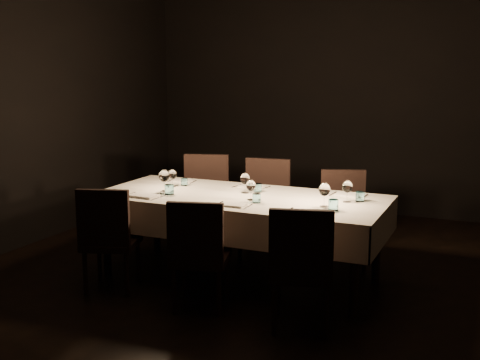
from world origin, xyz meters
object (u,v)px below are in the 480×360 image
at_px(chair_near_center, 198,250).
at_px(chair_far_right, 344,212).
at_px(dining_table, 240,204).
at_px(chair_far_left, 205,198).
at_px(chair_near_left, 108,234).
at_px(chair_far_center, 265,202).
at_px(chair_near_right, 301,263).

xyz_separation_m(chair_near_center, chair_far_right, (0.71, 1.63, 0.00)).
relative_size(dining_table, chair_far_right, 2.83).
bearing_deg(chair_far_left, dining_table, -63.35).
height_order(chair_far_left, chair_far_right, chair_far_left).
xyz_separation_m(chair_near_left, chair_near_center, (0.87, -0.05, -0.01)).
bearing_deg(chair_far_center, chair_far_left, 179.77).
distance_m(dining_table, chair_far_left, 1.04).
bearing_deg(dining_table, chair_far_right, 50.09).
distance_m(chair_near_left, chair_near_right, 1.71).
relative_size(chair_near_center, chair_far_left, 0.91).
distance_m(dining_table, chair_near_left, 1.15).
height_order(dining_table, chair_near_left, chair_near_left).
distance_m(chair_far_left, chair_far_right, 1.44).
height_order(chair_near_center, chair_far_center, chair_far_center).
height_order(chair_near_right, chair_far_left, chair_far_left).
bearing_deg(chair_far_right, chair_far_center, 161.61).
bearing_deg(chair_far_center, chair_near_center, -95.34).
distance_m(chair_near_left, chair_far_left, 1.47).
xyz_separation_m(dining_table, chair_near_center, (-0.00, -0.78, -0.19)).
relative_size(chair_far_left, chair_far_center, 1.02).
relative_size(dining_table, chair_far_left, 2.59).
relative_size(chair_near_right, chair_far_center, 0.96).
distance_m(chair_near_left, chair_far_right, 2.24).
bearing_deg(chair_near_right, chair_far_left, -60.63).
bearing_deg(chair_near_right, chair_near_left, -18.66).
xyz_separation_m(dining_table, chair_far_center, (-0.09, 0.82, -0.16)).
bearing_deg(chair_far_right, chair_near_right, -106.41).
height_order(chair_near_left, chair_far_center, chair_far_center).
bearing_deg(chair_far_left, chair_near_right, -62.84).
xyz_separation_m(chair_far_left, chair_far_center, (0.64, 0.09, -0.01)).
relative_size(chair_near_right, chair_far_right, 1.03).
xyz_separation_m(chair_near_left, chair_far_center, (0.79, 1.55, 0.03)).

